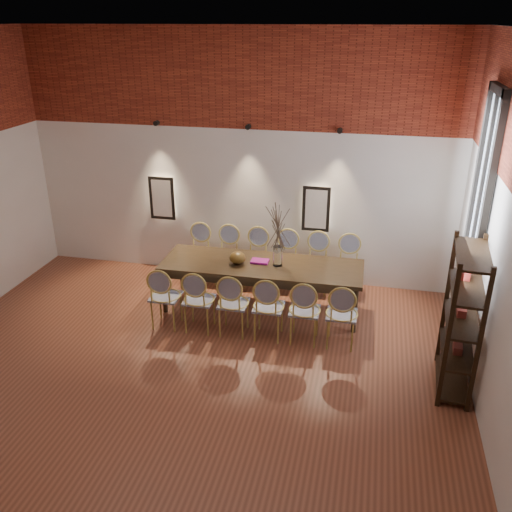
% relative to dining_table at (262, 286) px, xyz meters
% --- Properties ---
extents(floor, '(7.00, 7.00, 0.02)m').
position_rel_dining_table_xyz_m(floor, '(-0.64, -2.36, -0.39)').
color(floor, brown).
rests_on(floor, ground).
extents(ceiling, '(7.00, 7.00, 0.02)m').
position_rel_dining_table_xyz_m(ceiling, '(-0.64, -2.36, 3.63)').
color(ceiling, silver).
rests_on(ceiling, ground).
extents(wall_back, '(7.00, 0.10, 4.00)m').
position_rel_dining_table_xyz_m(wall_back, '(-0.64, 1.19, 1.62)').
color(wall_back, silver).
rests_on(wall_back, ground).
extents(brick_band_back, '(7.00, 0.02, 1.50)m').
position_rel_dining_table_xyz_m(brick_band_back, '(-0.64, 1.12, 2.88)').
color(brick_band_back, maroon).
rests_on(brick_band_back, ground).
extents(niche_left, '(0.36, 0.06, 0.66)m').
position_rel_dining_table_xyz_m(niche_left, '(-1.94, 1.09, 0.93)').
color(niche_left, '#FFEAC6').
rests_on(niche_left, wall_back).
extents(niche_right, '(0.36, 0.06, 0.66)m').
position_rel_dining_table_xyz_m(niche_right, '(0.66, 1.09, 0.93)').
color(niche_right, '#FFEAC6').
rests_on(niche_right, wall_back).
extents(spot_fixture_left, '(0.08, 0.10, 0.08)m').
position_rel_dining_table_xyz_m(spot_fixture_left, '(-1.94, 1.06, 2.17)').
color(spot_fixture_left, black).
rests_on(spot_fixture_left, wall_back).
extents(spot_fixture_mid, '(0.08, 0.10, 0.08)m').
position_rel_dining_table_xyz_m(spot_fixture_mid, '(-0.44, 1.06, 2.17)').
color(spot_fixture_mid, black).
rests_on(spot_fixture_mid, wall_back).
extents(spot_fixture_right, '(0.08, 0.10, 0.08)m').
position_rel_dining_table_xyz_m(spot_fixture_right, '(0.96, 1.06, 2.17)').
color(spot_fixture_right, black).
rests_on(spot_fixture_right, wall_back).
extents(window_glass, '(0.02, 0.78, 2.38)m').
position_rel_dining_table_xyz_m(window_glass, '(2.82, -0.36, 1.77)').
color(window_glass, silver).
rests_on(window_glass, wall_right).
extents(window_frame, '(0.08, 0.90, 2.50)m').
position_rel_dining_table_xyz_m(window_frame, '(2.80, -0.36, 1.77)').
color(window_frame, black).
rests_on(window_frame, wall_right).
extents(window_mullion, '(0.06, 0.06, 2.40)m').
position_rel_dining_table_xyz_m(window_mullion, '(2.80, -0.36, 1.77)').
color(window_mullion, black).
rests_on(window_mullion, wall_right).
extents(dining_table, '(2.98, 0.99, 0.75)m').
position_rel_dining_table_xyz_m(dining_table, '(0.00, 0.00, 0.00)').
color(dining_table, '#342414').
rests_on(dining_table, floor).
extents(chair_near_a, '(0.44, 0.44, 0.94)m').
position_rel_dining_table_xyz_m(chair_near_a, '(-1.23, -0.77, 0.09)').
color(chair_near_a, tan).
rests_on(chair_near_a, floor).
extents(chair_near_b, '(0.44, 0.44, 0.94)m').
position_rel_dining_table_xyz_m(chair_near_b, '(-0.74, -0.77, 0.09)').
color(chair_near_b, tan).
rests_on(chair_near_b, floor).
extents(chair_near_c, '(0.44, 0.44, 0.94)m').
position_rel_dining_table_xyz_m(chair_near_c, '(-0.24, -0.76, 0.09)').
color(chair_near_c, tan).
rests_on(chair_near_c, floor).
extents(chair_near_d, '(0.44, 0.44, 0.94)m').
position_rel_dining_table_xyz_m(chair_near_d, '(0.26, -0.76, 0.09)').
color(chair_near_d, tan).
rests_on(chair_near_d, floor).
extents(chair_near_e, '(0.44, 0.44, 0.94)m').
position_rel_dining_table_xyz_m(chair_near_e, '(0.75, -0.75, 0.09)').
color(chair_near_e, tan).
rests_on(chair_near_e, floor).
extents(chair_near_f, '(0.44, 0.44, 0.94)m').
position_rel_dining_table_xyz_m(chair_near_f, '(1.25, -0.74, 0.09)').
color(chair_near_f, tan).
rests_on(chair_near_f, floor).
extents(chair_far_a, '(0.44, 0.44, 0.94)m').
position_rel_dining_table_xyz_m(chair_far_a, '(-1.25, 0.74, 0.09)').
color(chair_far_a, tan).
rests_on(chair_far_a, floor).
extents(chair_far_b, '(0.44, 0.44, 0.94)m').
position_rel_dining_table_xyz_m(chair_far_b, '(-0.75, 0.75, 0.09)').
color(chair_far_b, tan).
rests_on(chair_far_b, floor).
extents(chair_far_c, '(0.44, 0.44, 0.94)m').
position_rel_dining_table_xyz_m(chair_far_c, '(-0.26, 0.76, 0.09)').
color(chair_far_c, tan).
rests_on(chair_far_c, floor).
extents(chair_far_d, '(0.44, 0.44, 0.94)m').
position_rel_dining_table_xyz_m(chair_far_d, '(0.24, 0.76, 0.09)').
color(chair_far_d, tan).
rests_on(chair_far_d, floor).
extents(chair_far_e, '(0.44, 0.44, 0.94)m').
position_rel_dining_table_xyz_m(chair_far_e, '(0.74, 0.77, 0.09)').
color(chair_far_e, tan).
rests_on(chair_far_e, floor).
extents(chair_far_f, '(0.44, 0.44, 0.94)m').
position_rel_dining_table_xyz_m(chair_far_f, '(1.23, 0.77, 0.09)').
color(chair_far_f, tan).
rests_on(chair_far_f, floor).
extents(vase, '(0.14, 0.14, 0.30)m').
position_rel_dining_table_xyz_m(vase, '(0.24, 0.00, 0.53)').
color(vase, silver).
rests_on(vase, dining_table).
extents(dried_branches, '(0.50, 0.50, 0.70)m').
position_rel_dining_table_xyz_m(dried_branches, '(0.24, 0.00, 0.98)').
color(dried_branches, '#433427').
rests_on(dried_branches, vase).
extents(bowl, '(0.24, 0.24, 0.18)m').
position_rel_dining_table_xyz_m(bowl, '(-0.36, -0.05, 0.46)').
color(bowl, brown).
rests_on(bowl, dining_table).
extents(book, '(0.26, 0.18, 0.03)m').
position_rel_dining_table_xyz_m(book, '(-0.04, 0.05, 0.39)').
color(book, '#810F6F').
rests_on(book, dining_table).
extents(shelving_rack, '(0.45, 1.03, 1.80)m').
position_rel_dining_table_xyz_m(shelving_rack, '(2.64, -1.33, 0.53)').
color(shelving_rack, black).
rests_on(shelving_rack, floor).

